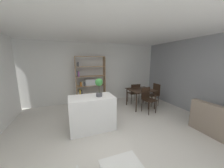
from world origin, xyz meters
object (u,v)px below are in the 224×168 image
Objects in this scene: dining_chair_far at (134,92)px; open_bookshelf at (89,82)px; kitchen_island at (92,113)px; dining_chair_window_side at (154,93)px; dining_table at (141,91)px; potted_plant_on_island at (99,85)px; dining_chair_near at (147,97)px.

open_bookshelf is at bearing -14.57° from dining_chair_far.
kitchen_island is at bearing -96.94° from open_bookshelf.
dining_chair_far is at bearing -124.01° from dining_chair_window_side.
dining_table is 0.49m from dining_chair_far.
potted_plant_on_island reaches higher than kitchen_island.
dining_chair_far is at bearing 32.63° from kitchen_island.
open_bookshelf reaches higher than potted_plant_on_island.
dining_chair_near is (2.16, 0.44, 0.08)m from kitchen_island.
dining_chair_window_side is (0.70, 0.00, -0.12)m from dining_table.
dining_table is at bearing 26.12° from potted_plant_on_island.
open_bookshelf is at bearing 83.06° from kitchen_island.
open_bookshelf reaches higher than kitchen_island.
dining_table is at bearing 79.94° from dining_chair_near.
kitchen_island is at bearing 166.10° from potted_plant_on_island.
dining_chair_window_side reaches higher than dining_table.
kitchen_island is 2.58m from dining_chair_far.
kitchen_island is 1.24× the size of dining_table.
potted_plant_on_island is at bearing -70.38° from dining_chair_window_side.
dining_chair_window_side is (0.71, 0.48, -0.00)m from dining_chair_near.
potted_plant_on_island is 2.08m from open_bookshelf.
dining_table is 1.04× the size of dining_chair_window_side.
dining_chair_near reaches higher than dining_table.
open_bookshelf is 2.28× the size of dining_chair_near.
dining_chair_window_side is 1.04× the size of dining_chair_far.
dining_chair_window_side is at bearing 25.28° from dining_chair_near.
dining_chair_window_side is at bearing -22.64° from open_bookshelf.
kitchen_island is at bearing -157.16° from dining_table.
dining_table is at bearing 94.12° from dining_chair_far.
open_bookshelf is (0.04, 2.07, -0.26)m from potted_plant_on_island.
dining_chair_near is 0.95m from dining_chair_far.
dining_chair_near is (-0.01, -0.48, -0.12)m from dining_table.
dining_chair_near reaches higher than dining_chair_far.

